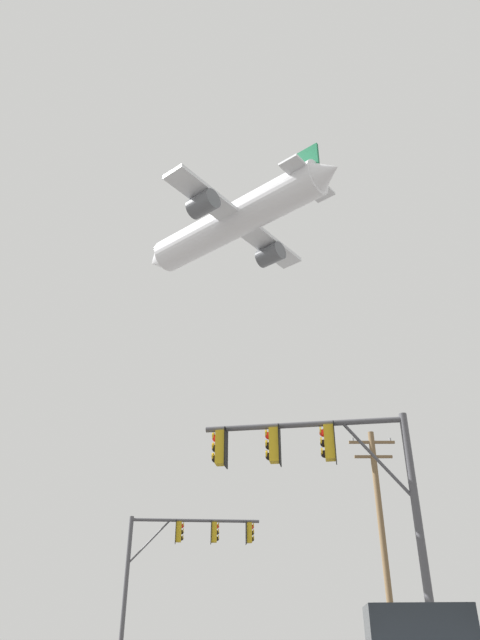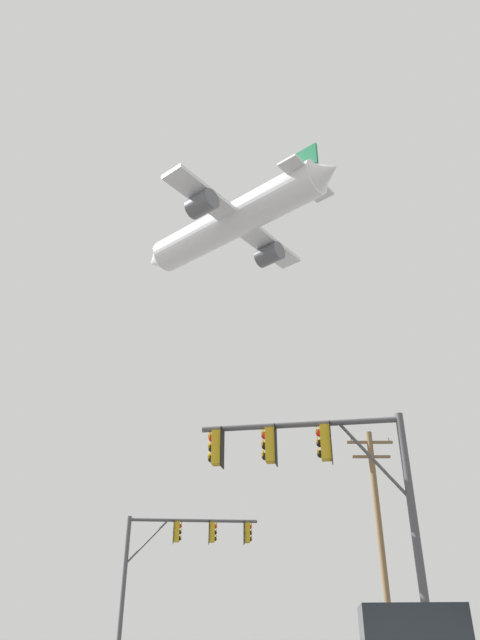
% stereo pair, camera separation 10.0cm
% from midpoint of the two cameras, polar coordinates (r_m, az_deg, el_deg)
% --- Properties ---
extents(signal_pole_near, '(5.28, 1.11, 6.18)m').
position_cam_midpoint_polar(signal_pole_near, '(15.08, 8.58, -14.82)').
color(signal_pole_near, '#4C4C51').
rests_on(signal_pole_near, ground).
extents(signal_pole_far, '(6.17, 0.79, 5.97)m').
position_cam_midpoint_polar(signal_pole_far, '(28.71, -5.87, -21.71)').
color(signal_pole_far, '#4C4C51').
rests_on(signal_pole_far, ground).
extents(utility_pole, '(2.20, 0.28, 9.66)m').
position_cam_midpoint_polar(utility_pole, '(27.81, 14.02, -19.82)').
color(utility_pole, brown).
rests_on(utility_pole, ground).
extents(airplane, '(20.58, 17.67, 6.60)m').
position_cam_midpoint_polar(airplane, '(57.61, -0.54, 9.87)').
color(airplane, white).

